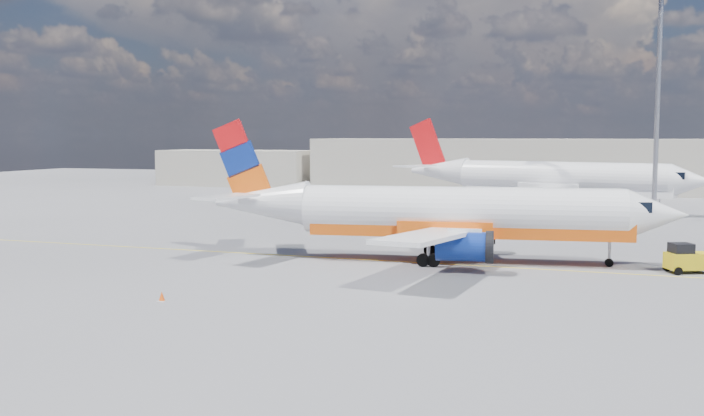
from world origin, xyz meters
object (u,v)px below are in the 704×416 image
(second_jet, at_px, (552,179))
(main_jet, at_px, (446,214))
(traffic_cone, at_px, (162,296))
(gse_tug, at_px, (687,259))

(second_jet, bearing_deg, main_jet, -82.83)
(second_jet, distance_m, traffic_cone, 59.20)
(gse_tug, distance_m, traffic_cone, 31.99)
(second_jet, bearing_deg, gse_tug, -61.10)
(second_jet, bearing_deg, traffic_cone, -92.11)
(gse_tug, bearing_deg, second_jet, 82.22)
(main_jet, height_order, traffic_cone, main_jet)
(main_jet, xyz_separation_m, gse_tug, (15.26, 0.57, -2.38))
(second_jet, height_order, gse_tug, second_jet)
(gse_tug, bearing_deg, main_jet, 158.01)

